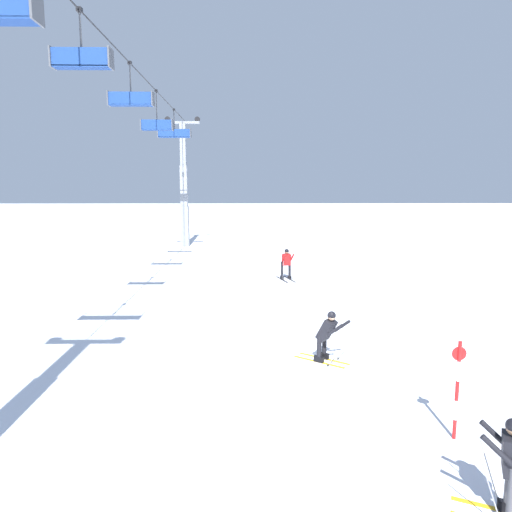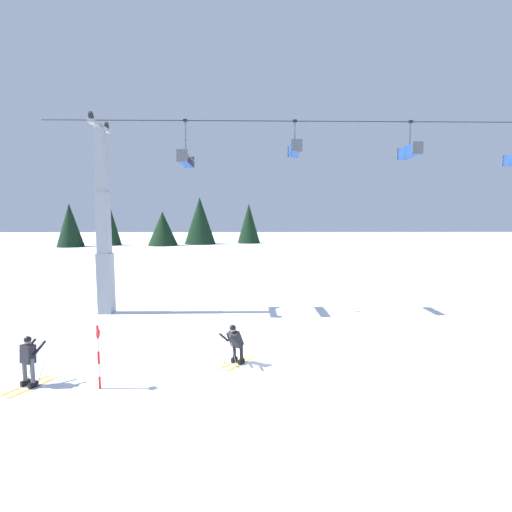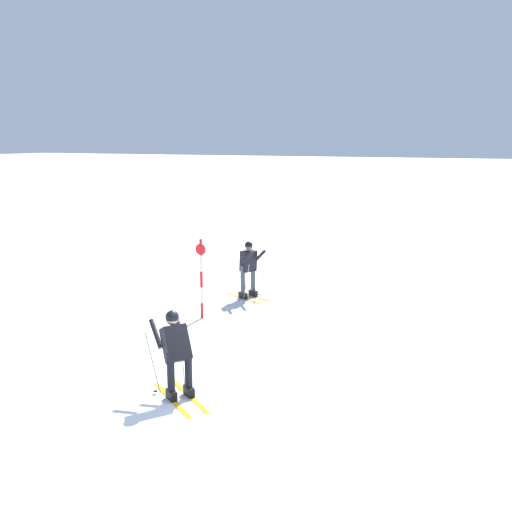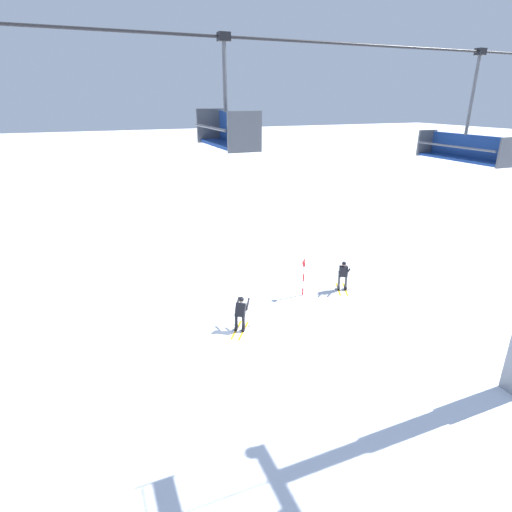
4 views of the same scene
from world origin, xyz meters
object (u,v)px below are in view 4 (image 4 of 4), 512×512
(skier_distant_uphill, at_px, (343,274))
(trail_marker_pole, at_px, (303,276))
(chairlift_seat_nearest, at_px, (466,147))
(chairlift_seat_second, at_px, (230,129))
(skier_carving_main, at_px, (241,311))

(skier_distant_uphill, bearing_deg, trail_marker_pole, -5.57)
(chairlift_seat_nearest, relative_size, chairlift_seat_second, 1.27)
(trail_marker_pole, relative_size, skier_distant_uphill, 1.23)
(chairlift_seat_nearest, height_order, skier_distant_uphill, chairlift_seat_nearest)
(chairlift_seat_nearest, distance_m, skier_distant_uphill, 12.24)
(skier_carving_main, bearing_deg, trail_marker_pole, -155.88)
(chairlift_seat_nearest, bearing_deg, skier_distant_uphill, -110.61)
(chairlift_seat_nearest, height_order, trail_marker_pole, chairlift_seat_nearest)
(chairlift_seat_second, height_order, trail_marker_pole, chairlift_seat_second)
(skier_carving_main, height_order, chairlift_seat_nearest, chairlift_seat_nearest)
(skier_carving_main, relative_size, trail_marker_pole, 0.81)
(skier_carving_main, distance_m, chairlift_seat_second, 11.37)
(trail_marker_pole, height_order, skier_distant_uphill, trail_marker_pole)
(skier_carving_main, xyz_separation_m, trail_marker_pole, (-4.09, -1.83, 0.22))
(chairlift_seat_nearest, xyz_separation_m, trail_marker_pole, (-1.16, -9.29, -7.31))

